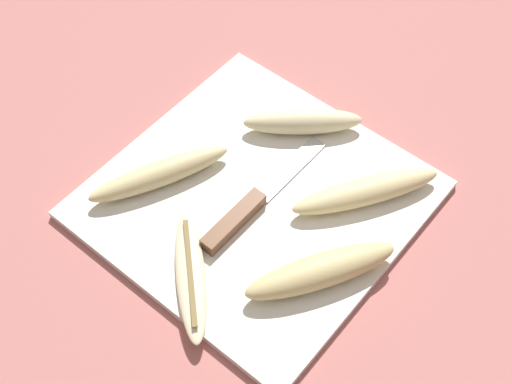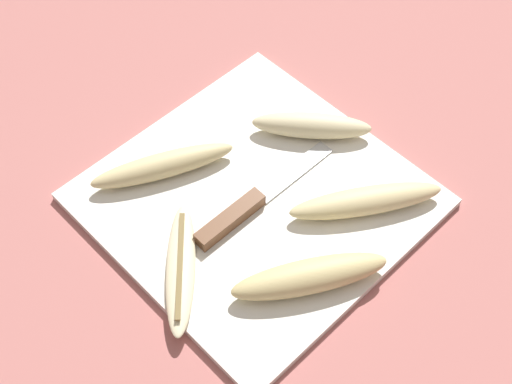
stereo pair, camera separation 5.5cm
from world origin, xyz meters
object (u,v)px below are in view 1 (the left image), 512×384
banana_bright_far (191,275)px  banana_cream_curved (303,121)px  banana_mellow_near (159,174)px  knife (245,211)px  banana_ripe_center (366,191)px  banana_spotted_left (321,271)px

banana_bright_far → banana_cream_curved: size_ratio=1.06×
banana_cream_curved → banana_mellow_near: bearing=-115.3°
banana_bright_far → banana_mellow_near: banana_mellow_near is taller
knife → banana_ripe_center: (0.10, 0.11, 0.01)m
banana_ripe_center → banana_cream_curved: (-0.13, 0.04, 0.00)m
banana_bright_far → banana_spotted_left: banana_spotted_left is taller
banana_ripe_center → banana_spotted_left: size_ratio=1.01×
knife → banana_mellow_near: size_ratio=1.22×
banana_spotted_left → banana_mellow_near: size_ratio=0.98×
banana_ripe_center → banana_spotted_left: bearing=-79.1°
knife → banana_mellow_near: (-0.12, -0.03, 0.01)m
knife → banana_bright_far: same height
banana_ripe_center → banana_bright_far: bearing=-112.2°
banana_mellow_near → banana_bright_far: bearing=-32.1°
banana_cream_curved → banana_bright_far: bearing=-81.7°
banana_mellow_near → banana_cream_curved: bearing=64.7°
knife → banana_cream_curved: size_ratio=1.56×
banana_ripe_center → banana_cream_curved: bearing=162.8°
banana_bright_far → banana_cream_curved: (-0.04, 0.26, 0.01)m
banana_bright_far → banana_mellow_near: size_ratio=0.83×
banana_ripe_center → banana_mellow_near: (-0.22, -0.14, 0.00)m
knife → banana_cream_curved: banana_cream_curved is taller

